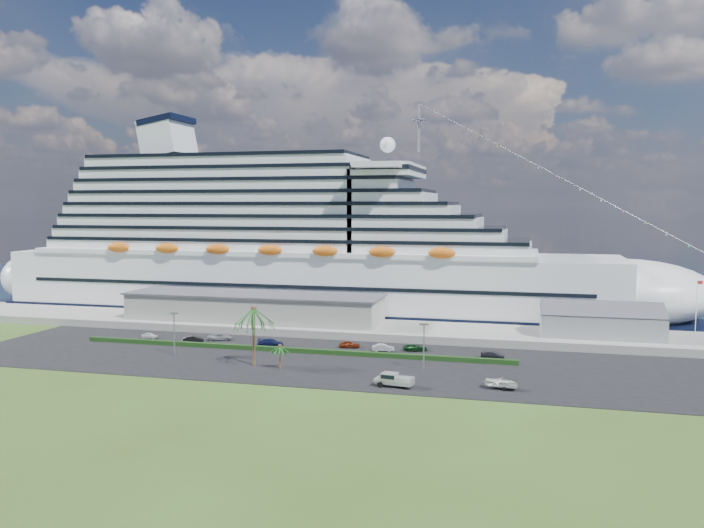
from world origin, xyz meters
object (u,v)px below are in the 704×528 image
(pickup_truck, at_px, (394,379))
(boat_trailer, at_px, (502,382))
(parked_car_3, at_px, (271,343))
(cruise_ship, at_px, (300,250))

(pickup_truck, height_order, boat_trailer, pickup_truck)
(parked_car_3, distance_m, boat_trailer, 51.62)
(parked_car_3, bearing_deg, pickup_truck, -133.49)
(cruise_ship, bearing_deg, parked_car_3, -79.22)
(cruise_ship, height_order, parked_car_3, cruise_ship)
(pickup_truck, bearing_deg, boat_trailer, 9.16)
(cruise_ship, height_order, pickup_truck, cruise_ship)
(parked_car_3, height_order, pickup_truck, pickup_truck)
(boat_trailer, bearing_deg, parked_car_3, 155.22)
(pickup_truck, xyz_separation_m, boat_trailer, (16.63, 2.68, -0.05))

